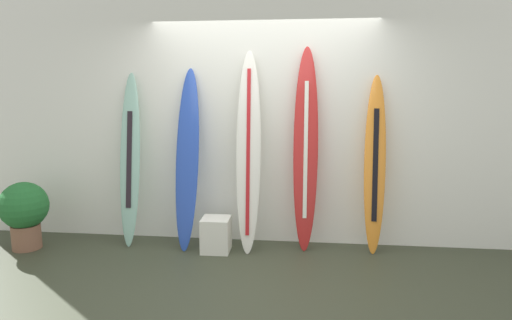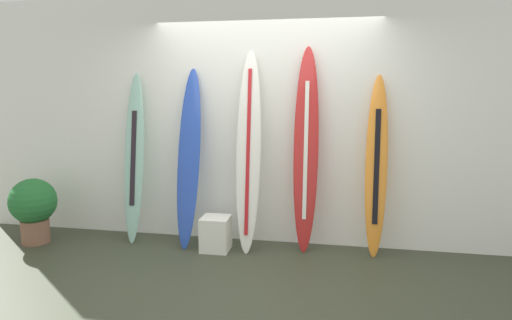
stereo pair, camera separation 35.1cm
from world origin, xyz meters
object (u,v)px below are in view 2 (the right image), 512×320
(surfboard_crimson, at_px, (306,152))
(display_block_left, at_px, (216,234))
(surfboard_cobalt, at_px, (189,160))
(potted_plant, at_px, (33,206))
(surfboard_ivory, at_px, (249,151))
(surfboard_sunset, at_px, (376,168))
(surfboard_seafoam, at_px, (134,160))

(surfboard_crimson, distance_m, display_block_left, 1.33)
(surfboard_cobalt, bearing_deg, potted_plant, -170.36)
(surfboard_cobalt, relative_size, surfboard_ivory, 0.91)
(surfboard_cobalt, height_order, surfboard_sunset, surfboard_cobalt)
(surfboard_seafoam, xyz_separation_m, surfboard_cobalt, (0.67, -0.03, 0.03))
(surfboard_seafoam, height_order, display_block_left, surfboard_seafoam)
(display_block_left, bearing_deg, surfboard_crimson, 12.35)
(surfboard_seafoam, relative_size, surfboard_cobalt, 0.98)
(surfboard_seafoam, distance_m, surfboard_cobalt, 0.67)
(surfboard_seafoam, relative_size, surfboard_sunset, 1.02)
(surfboard_cobalt, height_order, surfboard_crimson, surfboard_crimson)
(surfboard_crimson, relative_size, display_block_left, 5.92)
(surfboard_seafoam, distance_m, display_block_left, 1.28)
(display_block_left, distance_m, potted_plant, 2.13)
(surfboard_crimson, xyz_separation_m, surfboard_sunset, (0.74, -0.01, -0.15))
(surfboard_sunset, height_order, potted_plant, surfboard_sunset)
(surfboard_cobalt, xyz_separation_m, surfboard_crimson, (1.30, 0.07, 0.11))
(display_block_left, bearing_deg, surfboard_seafoam, 170.47)
(surfboard_ivory, xyz_separation_m, surfboard_crimson, (0.62, 0.07, 0.01))
(surfboard_cobalt, distance_m, surfboard_sunset, 2.04)
(surfboard_crimson, bearing_deg, display_block_left, -167.65)
(surfboard_crimson, distance_m, potted_plant, 3.16)
(surfboard_ivory, height_order, display_block_left, surfboard_ivory)
(surfboard_seafoam, relative_size, surfboard_crimson, 0.88)
(surfboard_seafoam, xyz_separation_m, display_block_left, (1.01, -0.17, -0.77))
(surfboard_ivory, xyz_separation_m, display_block_left, (-0.34, -0.14, -0.90))
(potted_plant, bearing_deg, surfboard_sunset, 5.45)
(surfboard_ivory, xyz_separation_m, potted_plant, (-2.45, -0.30, -0.65))
(surfboard_seafoam, height_order, surfboard_ivory, surfboard_ivory)
(surfboard_cobalt, distance_m, display_block_left, 0.87)
(surfboard_seafoam, xyz_separation_m, surfboard_sunset, (2.70, 0.03, -0.01))
(surfboard_ivory, bearing_deg, surfboard_seafoam, 178.81)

